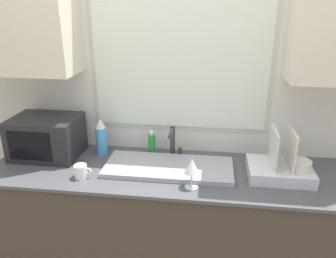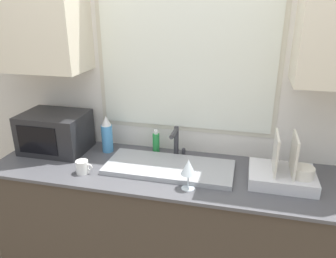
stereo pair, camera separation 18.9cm
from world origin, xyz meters
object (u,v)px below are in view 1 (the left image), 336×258
at_px(dish_rack, 281,168).
at_px(mug_near_sink, 81,171).
at_px(faucet, 173,140).
at_px(microwave, 47,137).
at_px(soap_bottle, 152,144).
at_px(spray_bottle, 101,137).
at_px(wine_glass, 192,167).

distance_m(dish_rack, mug_near_sink, 1.17).
xyz_separation_m(faucet, mug_near_sink, (-0.50, -0.34, -0.08)).
xyz_separation_m(microwave, dish_rack, (1.50, -0.09, -0.07)).
height_order(faucet, soap_bottle, faucet).
relative_size(soap_bottle, mug_near_sink, 1.60).
distance_m(spray_bottle, wine_glass, 0.72).
distance_m(soap_bottle, wine_glass, 0.50).
bearing_deg(wine_glass, microwave, 163.74).
bearing_deg(spray_bottle, faucet, 1.63).
distance_m(faucet, soap_bottle, 0.16).
height_order(dish_rack, mug_near_sink, dish_rack).
bearing_deg(microwave, spray_bottle, 10.54).
relative_size(spray_bottle, soap_bottle, 1.51).
height_order(faucet, dish_rack, dish_rack).
distance_m(dish_rack, spray_bottle, 1.16).
bearing_deg(faucet, dish_rack, -14.73).
xyz_separation_m(microwave, soap_bottle, (0.69, 0.11, -0.06)).
bearing_deg(spray_bottle, mug_near_sink, -93.38).
relative_size(dish_rack, soap_bottle, 2.16).
bearing_deg(soap_bottle, dish_rack, -14.39).
xyz_separation_m(faucet, wine_glass, (0.15, -0.37, 0.00)).
bearing_deg(mug_near_sink, dish_rack, 8.28).
xyz_separation_m(soap_bottle, wine_glass, (0.29, -0.40, 0.05)).
bearing_deg(microwave, mug_near_sink, -38.40).
relative_size(spray_bottle, wine_glass, 1.45).
xyz_separation_m(dish_rack, soap_bottle, (-0.81, 0.21, 0.02)).
xyz_separation_m(mug_near_sink, wine_glass, (0.65, -0.02, 0.09)).
relative_size(dish_rack, mug_near_sink, 3.45).
height_order(mug_near_sink, wine_glass, wine_glass).
bearing_deg(wine_glass, mug_near_sink, 178.05).
height_order(soap_bottle, wine_glass, wine_glass).
height_order(faucet, mug_near_sink, faucet).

